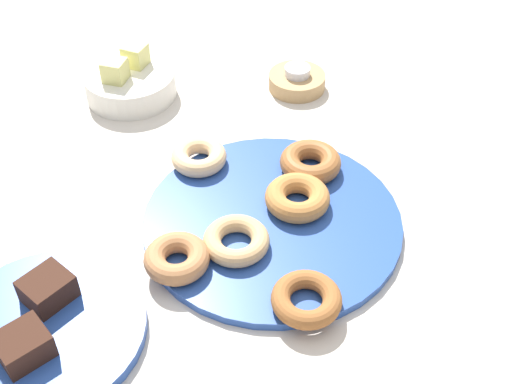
# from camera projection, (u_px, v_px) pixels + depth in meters

# --- Properties ---
(ground_plane) EXTENTS (2.40, 2.40, 0.00)m
(ground_plane) POSITION_uv_depth(u_px,v_px,m) (272.00, 225.00, 0.91)
(ground_plane) COLOR beige
(donut_plate) EXTENTS (0.35, 0.35, 0.01)m
(donut_plate) POSITION_uv_depth(u_px,v_px,m) (272.00, 221.00, 0.91)
(donut_plate) COLOR #284C9E
(donut_plate) RESTS_ON ground_plane
(donut_0) EXTENTS (0.11, 0.11, 0.03)m
(donut_0) POSITION_uv_depth(u_px,v_px,m) (199.00, 157.00, 0.98)
(donut_0) COLOR #EABC84
(donut_0) RESTS_ON donut_plate
(donut_1) EXTENTS (0.09, 0.09, 0.03)m
(donut_1) POSITION_uv_depth(u_px,v_px,m) (297.00, 198.00, 0.91)
(donut_1) COLOR #BC7A3D
(donut_1) RESTS_ON donut_plate
(donut_2) EXTENTS (0.11, 0.11, 0.03)m
(donut_2) POSITION_uv_depth(u_px,v_px,m) (177.00, 258.00, 0.83)
(donut_2) COLOR #B27547
(donut_2) RESTS_ON donut_plate
(donut_3) EXTENTS (0.12, 0.12, 0.02)m
(donut_3) POSITION_uv_depth(u_px,v_px,m) (306.00, 299.00, 0.79)
(donut_3) COLOR #995B2D
(donut_3) RESTS_ON donut_plate
(donut_4) EXTENTS (0.10, 0.10, 0.03)m
(donut_4) POSITION_uv_depth(u_px,v_px,m) (310.00, 162.00, 0.97)
(donut_4) COLOR #995B2D
(donut_4) RESTS_ON donut_plate
(donut_5) EXTENTS (0.11, 0.11, 0.02)m
(donut_5) POSITION_uv_depth(u_px,v_px,m) (237.00, 241.00, 0.86)
(donut_5) COLOR tan
(donut_5) RESTS_ON donut_plate
(cake_plate) EXTENTS (0.24, 0.24, 0.02)m
(cake_plate) POSITION_uv_depth(u_px,v_px,m) (46.00, 330.00, 0.77)
(cake_plate) COLOR #284C9E
(cake_plate) RESTS_ON ground_plane
(brownie_near) EXTENTS (0.06, 0.06, 0.03)m
(brownie_near) POSITION_uv_depth(u_px,v_px,m) (23.00, 346.00, 0.73)
(brownie_near) COLOR #381E14
(brownie_near) RESTS_ON cake_plate
(brownie_far) EXTENTS (0.06, 0.05, 0.03)m
(brownie_far) POSITION_uv_depth(u_px,v_px,m) (48.00, 289.00, 0.79)
(brownie_far) COLOR #381E14
(brownie_far) RESTS_ON cake_plate
(candle_holder) EXTENTS (0.10, 0.10, 0.03)m
(candle_holder) POSITION_uv_depth(u_px,v_px,m) (297.00, 81.00, 1.15)
(candle_holder) COLOR tan
(candle_holder) RESTS_ON ground_plane
(tealight) EXTENTS (0.04, 0.04, 0.01)m
(tealight) POSITION_uv_depth(u_px,v_px,m) (297.00, 71.00, 1.14)
(tealight) COLOR silver
(tealight) RESTS_ON candle_holder
(fruit_bowl) EXTENTS (0.15, 0.15, 0.04)m
(fruit_bowl) POSITION_uv_depth(u_px,v_px,m) (131.00, 84.00, 1.13)
(fruit_bowl) COLOR silver
(fruit_bowl) RESTS_ON ground_plane
(melon_chunk_left) EXTENTS (0.05, 0.05, 0.04)m
(melon_chunk_left) POSITION_uv_depth(u_px,v_px,m) (115.00, 70.00, 1.09)
(melon_chunk_left) COLOR #DBD67A
(melon_chunk_left) RESTS_ON fruit_bowl
(melon_chunk_right) EXTENTS (0.05, 0.05, 0.04)m
(melon_chunk_right) POSITION_uv_depth(u_px,v_px,m) (135.00, 55.00, 1.12)
(melon_chunk_right) COLOR #DBD67A
(melon_chunk_right) RESTS_ON fruit_bowl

